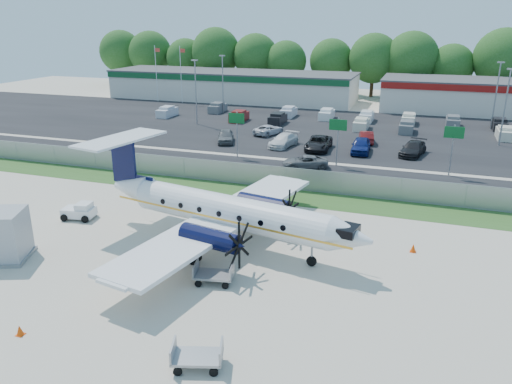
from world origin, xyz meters
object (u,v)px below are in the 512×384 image
(aircraft, at_px, (224,210))
(service_container, at_px, (3,237))
(baggage_cart_near, at_px, (214,274))
(pushback_tug, at_px, (80,211))
(baggage_cart_far, at_px, (197,356))

(aircraft, relative_size, service_container, 5.56)
(baggage_cart_near, xyz_separation_m, service_container, (-13.72, -1.43, 0.94))
(pushback_tug, distance_m, baggage_cart_far, 20.31)
(baggage_cart_near, bearing_deg, aircraft, 105.36)
(baggage_cart_near, distance_m, service_container, 13.83)
(pushback_tug, relative_size, baggage_cart_far, 1.02)
(baggage_cart_near, height_order, service_container, service_container)
(aircraft, height_order, baggage_cart_near, aircraft)
(pushback_tug, bearing_deg, baggage_cart_far, -38.89)
(aircraft, xyz_separation_m, baggage_cart_near, (1.39, -5.05, -1.90))
(aircraft, xyz_separation_m, baggage_cart_far, (3.65, -12.06, -1.90))
(pushback_tug, xyz_separation_m, service_container, (-0.18, -7.17, 0.88))
(pushback_tug, distance_m, service_container, 7.22)
(pushback_tug, height_order, baggage_cart_far, pushback_tug)
(aircraft, distance_m, baggage_cart_near, 5.57)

